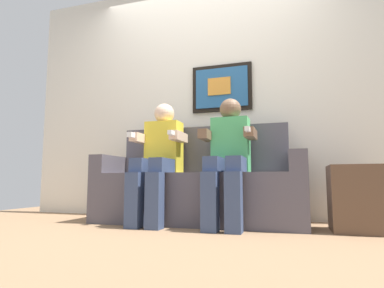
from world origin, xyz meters
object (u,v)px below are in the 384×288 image
side_table_right (358,198)px  person_on_left (159,156)px  person_on_right (228,154)px  couch (198,188)px

side_table_right → person_on_left: bearing=-177.8°
person_on_right → side_table_right: person_on_right is taller
person_on_left → side_table_right: 1.65m
couch → side_table_right: 1.30m
couch → side_table_right: (1.29, -0.11, -0.06)m
couch → person_on_left: size_ratio=1.70×
person_on_left → side_table_right: (1.61, 0.06, -0.36)m
couch → person_on_right: size_ratio=1.70×
couch → person_on_right: bearing=-27.6°
person_on_left → person_on_right: 0.64m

